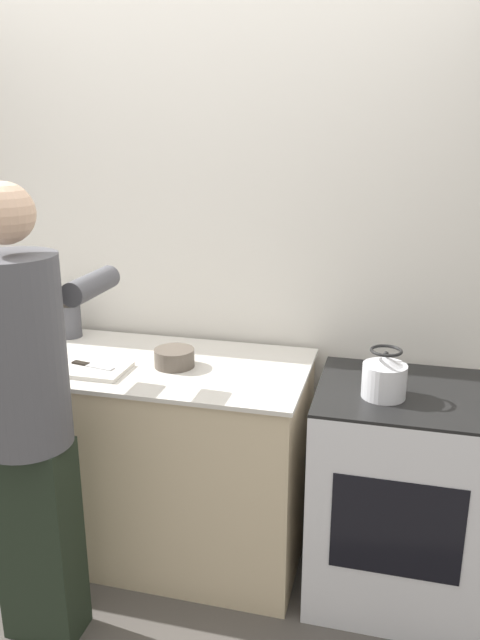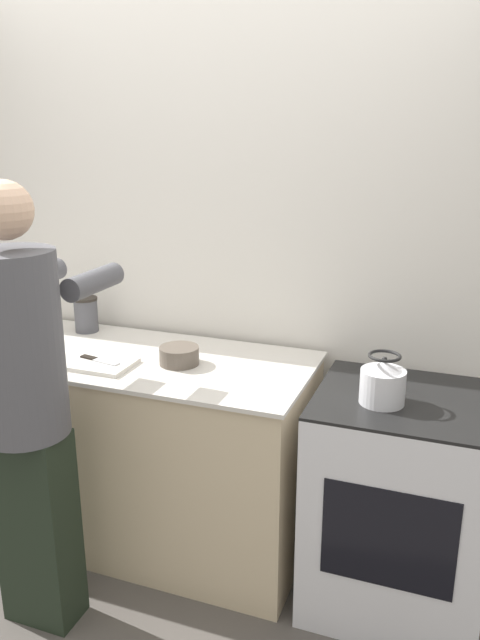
{
  "view_description": "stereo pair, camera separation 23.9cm",
  "coord_description": "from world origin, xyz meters",
  "px_view_note": "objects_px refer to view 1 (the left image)",
  "views": [
    {
      "loc": [
        0.83,
        -1.99,
        1.85
      ],
      "look_at": [
        0.26,
        0.23,
        1.15
      ],
      "focal_mm": 35.0,
      "sensor_mm": 36.0,
      "label": 1
    },
    {
      "loc": [
        1.06,
        -1.92,
        1.85
      ],
      "look_at": [
        0.26,
        0.23,
        1.15
      ],
      "focal_mm": 35.0,
      "sensor_mm": 36.0,
      "label": 2
    }
  ],
  "objects_px": {
    "kettle": "(384,377)",
    "canister_jar": "(69,319)",
    "knife": "(92,365)",
    "cutting_board": "(83,368)",
    "person": "(27,408)",
    "bowl_prep": "(174,358)",
    "oven": "(397,493)"
  },
  "relations": [
    {
      "from": "kettle",
      "to": "canister_jar",
      "type": "bearing_deg",
      "value": 167.18
    },
    {
      "from": "knife",
      "to": "cutting_board",
      "type": "bearing_deg",
      "value": -153.42
    },
    {
      "from": "person",
      "to": "kettle",
      "type": "height_order",
      "value": "person"
    },
    {
      "from": "person",
      "to": "bowl_prep",
      "type": "xyz_separation_m",
      "value": [
        0.33,
        0.57,
        0.01
      ]
    },
    {
      "from": "oven",
      "to": "canister_jar",
      "type": "relative_size",
      "value": 5.24
    },
    {
      "from": "cutting_board",
      "to": "knife",
      "type": "bearing_deg",
      "value": 15.93
    },
    {
      "from": "knife",
      "to": "canister_jar",
      "type": "xyz_separation_m",
      "value": [
        -0.31,
        0.38,
        0.07
      ]
    },
    {
      "from": "oven",
      "to": "canister_jar",
      "type": "xyz_separation_m",
      "value": [
        -1.56,
        0.26,
        0.54
      ]
    },
    {
      "from": "knife",
      "to": "bowl_prep",
      "type": "bearing_deg",
      "value": 32.52
    },
    {
      "from": "knife",
      "to": "bowl_prep",
      "type": "distance_m",
      "value": 0.34
    },
    {
      "from": "kettle",
      "to": "person",
      "type": "bearing_deg",
      "value": -157.91
    },
    {
      "from": "canister_jar",
      "to": "knife",
      "type": "bearing_deg",
      "value": -50.88
    },
    {
      "from": "knife",
      "to": "kettle",
      "type": "bearing_deg",
      "value": 12.53
    },
    {
      "from": "cutting_board",
      "to": "kettle",
      "type": "xyz_separation_m",
      "value": [
        1.21,
        0.05,
        0.06
      ]
    },
    {
      "from": "kettle",
      "to": "bowl_prep",
      "type": "xyz_separation_m",
      "value": [
        -0.86,
        0.09,
        -0.04
      ]
    },
    {
      "from": "person",
      "to": "knife",
      "type": "xyz_separation_m",
      "value": [
        0.02,
        0.45,
        -0.01
      ]
    },
    {
      "from": "kettle",
      "to": "knife",
      "type": "bearing_deg",
      "value": -178.13
    },
    {
      "from": "kettle",
      "to": "canister_jar",
      "type": "height_order",
      "value": "kettle"
    },
    {
      "from": "oven",
      "to": "canister_jar",
      "type": "height_order",
      "value": "canister_jar"
    },
    {
      "from": "cutting_board",
      "to": "person",
      "type": "bearing_deg",
      "value": -87.32
    },
    {
      "from": "cutting_board",
      "to": "kettle",
      "type": "height_order",
      "value": "kettle"
    },
    {
      "from": "knife",
      "to": "canister_jar",
      "type": "relative_size",
      "value": 1.17
    },
    {
      "from": "oven",
      "to": "bowl_prep",
      "type": "distance_m",
      "value": 1.06
    },
    {
      "from": "person",
      "to": "canister_jar",
      "type": "relative_size",
      "value": 9.96
    },
    {
      "from": "knife",
      "to": "canister_jar",
      "type": "bearing_deg",
      "value": 139.77
    },
    {
      "from": "knife",
      "to": "kettle",
      "type": "relative_size",
      "value": 1.06
    },
    {
      "from": "person",
      "to": "knife",
      "type": "bearing_deg",
      "value": 87.93
    },
    {
      "from": "canister_jar",
      "to": "oven",
      "type": "bearing_deg",
      "value": -9.46
    },
    {
      "from": "person",
      "to": "kettle",
      "type": "distance_m",
      "value": 1.29
    },
    {
      "from": "cutting_board",
      "to": "bowl_prep",
      "type": "bearing_deg",
      "value": 21.27
    },
    {
      "from": "person",
      "to": "kettle",
      "type": "relative_size",
      "value": 9.01
    },
    {
      "from": "kettle",
      "to": "oven",
      "type": "bearing_deg",
      "value": 43.41
    }
  ]
}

